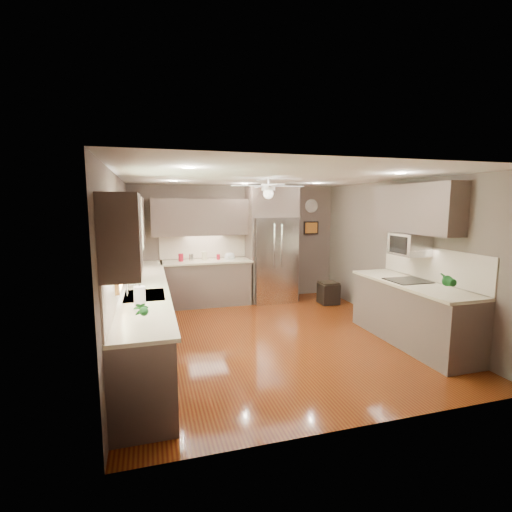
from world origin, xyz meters
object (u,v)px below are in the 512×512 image
soap_bottle (133,281)px  microwave (410,244)px  canister_b (191,257)px  canister_c (204,256)px  bowl (230,258)px  refrigerator (272,246)px  potted_plant_left (141,310)px  canister_d (218,257)px  paper_towel (140,299)px  stool (328,293)px  canister_a (181,257)px  potted_plant_right (448,280)px

soap_bottle → microwave: size_ratio=0.31×
canister_b → canister_c: (0.27, 0.02, 0.02)m
bowl → microwave: microwave is taller
canister_c → bowl: bearing=-5.2°
canister_c → refrigerator: bearing=-3.0°
canister_c → soap_bottle: canister_c is taller
potted_plant_left → refrigerator: bearing=55.4°
potted_plant_left → microwave: size_ratio=0.51×
canister_b → canister_c: 0.27m
canister_d → paper_towel: (-1.50, -3.49, 0.08)m
canister_b → stool: size_ratio=0.33×
bowl → paper_towel: size_ratio=0.73×
refrigerator → paper_towel: 4.34m
soap_bottle → canister_a: bearing=69.0°
potted_plant_left → canister_d: bearing=69.2°
bowl → stool: size_ratio=0.49×
canister_c → paper_towel: 3.71m
canister_a → paper_towel: 3.56m
canister_b → refrigerator: refrigerator is taller
canister_d → refrigerator: (1.17, -0.06, 0.19)m
bowl → potted_plant_right: bearing=-59.6°
soap_bottle → refrigerator: bearing=37.6°
potted_plant_left → potted_plant_right: 3.87m
soap_bottle → bowl: size_ratio=0.76×
canister_b → potted_plant_left: 4.00m
bowl → paper_towel: 3.87m
soap_bottle → stool: bearing=21.5°
canister_a → canister_c: bearing=2.8°
canister_a → bowl: size_ratio=0.71×
potted_plant_right → paper_towel: (-3.88, 0.20, -0.02)m
soap_bottle → microwave: microwave is taller
canister_d → paper_towel: bearing=-113.2°
refrigerator → microwave: 3.03m
soap_bottle → refrigerator: refrigerator is taller
canister_c → potted_plant_left: potted_plant_left is taller
canister_d → potted_plant_left: 4.17m
bowl → canister_c: bearing=174.8°
canister_c → bowl: size_ratio=0.78×
canister_d → refrigerator: bearing=-3.1°
soap_bottle → canister_d: bearing=53.8°
bowl → microwave: size_ratio=0.41×
canister_a → canister_d: canister_a is taller
potted_plant_right → stool: (-0.17, 3.00, -0.87)m
canister_a → canister_b: bearing=1.8°
potted_plant_left → stool: size_ratio=0.61×
canister_c → stool: bearing=-15.9°
canister_a → refrigerator: (1.94, -0.05, 0.17)m
paper_towel → potted_plant_left: bearing=-87.7°
canister_a → potted_plant_left: 3.95m
canister_d → paper_towel: size_ratio=0.36×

